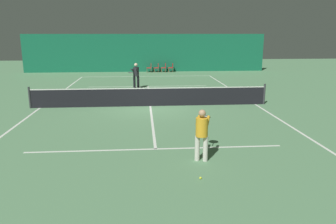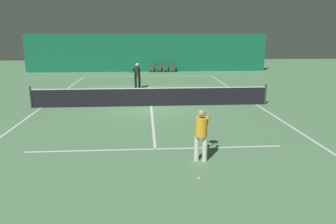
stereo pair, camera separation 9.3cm
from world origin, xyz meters
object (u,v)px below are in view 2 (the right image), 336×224
at_px(tennis_net, 151,96).
at_px(player_far, 137,74).
at_px(courtside_chair_1, 159,67).
at_px(courtside_chair_0, 151,67).
at_px(tennis_ball, 199,178).
at_px(player_near, 201,131).
at_px(courtside_chair_3, 173,67).
at_px(courtside_chair_2, 166,67).

bearing_deg(tennis_net, player_far, 98.23).
relative_size(tennis_net, courtside_chair_1, 14.29).
xyz_separation_m(courtside_chair_0, tennis_ball, (0.71, -23.65, -0.45)).
bearing_deg(courtside_chair_1, player_near, 0.68).
distance_m(courtside_chair_0, courtside_chair_1, 0.69).
relative_size(courtside_chair_1, tennis_ball, 12.73).
bearing_deg(courtside_chair_1, courtside_chair_3, 90.00).
bearing_deg(courtside_chair_0, courtside_chair_3, 90.00).
relative_size(courtside_chair_1, courtside_chair_2, 1.00).
bearing_deg(courtside_chair_3, player_near, -2.85).
height_order(player_far, courtside_chair_2, player_far).
bearing_deg(courtside_chair_3, tennis_net, -9.18).
height_order(player_near, courtside_chair_0, player_near).
relative_size(courtside_chair_0, tennis_ball, 12.73).
bearing_deg(courtside_chair_0, tennis_ball, 1.71).
height_order(courtside_chair_1, tennis_ball, courtside_chair_1).
distance_m(player_near, courtside_chair_2, 22.37).
distance_m(courtside_chair_0, courtside_chair_3, 2.07).
distance_m(tennis_net, player_near, 7.56).
height_order(courtside_chair_1, courtside_chair_2, same).
bearing_deg(courtside_chair_1, tennis_ball, 0.04).
relative_size(player_far, courtside_chair_3, 2.02).
bearing_deg(courtside_chair_1, courtside_chair_0, -90.00).
bearing_deg(player_far, courtside_chair_0, -169.25).
height_order(player_near, courtside_chair_3, player_near).
height_order(player_near, courtside_chair_2, player_near).
bearing_deg(courtside_chair_1, player_far, -11.10).
bearing_deg(courtside_chair_2, player_far, -15.09).
distance_m(tennis_net, courtside_chair_0, 14.93).
height_order(courtside_chair_3, tennis_ball, courtside_chair_3).
height_order(player_far, courtside_chair_3, player_far).
height_order(player_near, player_far, player_far).
relative_size(courtside_chair_1, courtside_chair_3, 1.00).
distance_m(courtside_chair_1, courtside_chair_2, 0.69).
bearing_deg(courtside_chair_0, player_near, 2.44).
bearing_deg(courtside_chair_0, courtside_chair_2, 90.00).
bearing_deg(player_far, player_near, 26.93).
bearing_deg(tennis_ball, courtside_chair_2, 88.37).
height_order(player_far, tennis_ball, player_far).
distance_m(tennis_net, courtside_chair_3, 15.12).
distance_m(player_far, courtside_chair_2, 9.72).
bearing_deg(tennis_ball, player_near, 79.09).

